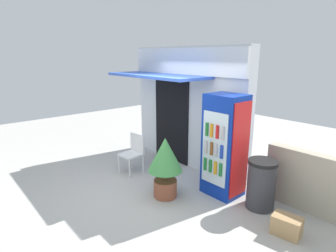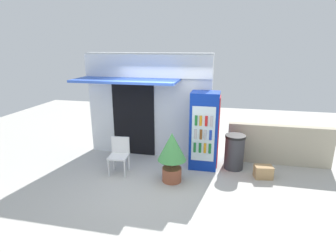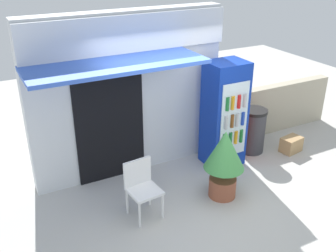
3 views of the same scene
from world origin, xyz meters
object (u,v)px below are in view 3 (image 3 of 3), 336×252
(plastic_chair, at_px, (141,185))
(potted_plant_near_shop, at_px, (224,157))
(drink_cooler, at_px, (225,114))
(trash_bin, at_px, (253,130))
(cardboard_box, at_px, (291,144))

(plastic_chair, distance_m, potted_plant_near_shop, 1.37)
(drink_cooler, relative_size, trash_bin, 2.20)
(potted_plant_near_shop, height_order, cardboard_box, potted_plant_near_shop)
(potted_plant_near_shop, bearing_deg, cardboard_box, 16.37)
(plastic_chair, bearing_deg, potted_plant_near_shop, -8.24)
(cardboard_box, bearing_deg, drink_cooler, 167.92)
(trash_bin, bearing_deg, plastic_chair, -163.56)
(drink_cooler, height_order, plastic_chair, drink_cooler)
(drink_cooler, xyz_separation_m, potted_plant_near_shop, (-0.64, -0.92, -0.26))
(drink_cooler, distance_m, cardboard_box, 1.68)
(potted_plant_near_shop, xyz_separation_m, cardboard_box, (2.08, 0.61, -0.56))
(plastic_chair, relative_size, trash_bin, 0.99)
(plastic_chair, bearing_deg, trash_bin, 16.44)
(plastic_chair, relative_size, potted_plant_near_shop, 0.75)
(trash_bin, xyz_separation_m, cardboard_box, (0.68, -0.39, -0.29))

